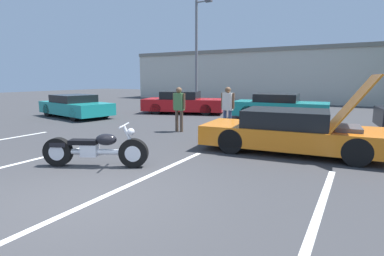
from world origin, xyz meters
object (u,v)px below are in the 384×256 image
light_pole (197,49)px  parked_car_mid_left_row (183,103)px  parked_car_left_row (75,106)px  spectator_near_motorcycle (228,105)px  spectator_midground (179,106)px  motorcycle (95,149)px  parked_car_mid_right_row (279,107)px  show_car_hood_open (293,132)px

light_pole → parked_car_mid_left_row: bearing=-72.4°
parked_car_left_row → spectator_near_motorcycle: 8.42m
spectator_midground → motorcycle: bearing=-81.1°
spectator_midground → parked_car_left_row: bearing=171.7°
parked_car_mid_right_row → spectator_midground: spectator_midground is taller
motorcycle → parked_car_mid_left_row: (-3.70, 9.90, 0.20)m
parked_car_mid_left_row → motorcycle: bearing=-87.8°
parked_car_mid_left_row → parked_car_mid_right_row: size_ratio=1.10×
motorcycle → spectator_midground: (-0.74, 4.71, 0.58)m
show_car_hood_open → spectator_midground: 4.47m
parked_car_mid_right_row → motorcycle: bearing=-104.1°
light_pole → parked_car_left_row: light_pole is taller
light_pole → spectator_midground: 10.56m
motorcycle → spectator_midground: bearing=73.0°
parked_car_mid_left_row → parked_car_left_row: 5.71m
parked_car_mid_left_row → parked_car_left_row: (-3.88, -4.19, -0.03)m
parked_car_mid_left_row → spectator_near_motorcycle: spectator_near_motorcycle is taller
parked_car_left_row → spectator_near_motorcycle: spectator_near_motorcycle is taller
parked_car_mid_right_row → spectator_near_motorcycle: size_ratio=2.67×
light_pole → spectator_midground: size_ratio=4.36×
motorcycle → parked_car_mid_right_row: bearing=54.2°
motorcycle → spectator_midground: size_ratio=1.34×
parked_car_left_row → parked_car_mid_right_row: bearing=34.5°
motorcycle → parked_car_left_row: bearing=117.0°
light_pole → show_car_hood_open: light_pole is taller
motorcycle → spectator_near_motorcycle: bearing=55.6°
parked_car_mid_right_row → parked_car_mid_left_row: bearing=174.5°
motorcycle → parked_car_mid_right_row: parked_car_mid_right_row is taller
parked_car_mid_right_row → light_pole: bearing=143.9°
parked_car_mid_left_row → parked_car_left_row: size_ratio=1.06×
spectator_near_motorcycle → show_car_hood_open: bearing=-36.8°
spectator_near_motorcycle → spectator_midground: spectator_near_motorcycle is taller
light_pole → show_car_hood_open: bearing=-50.6°
light_pole → show_car_hood_open: size_ratio=1.47×
light_pole → motorcycle: 15.19m
light_pole → spectator_near_motorcycle: bearing=-55.2°
spectator_midground → parked_car_mid_right_row: bearing=64.4°
show_car_hood_open → spectator_near_motorcycle: bearing=137.3°
parked_car_mid_left_row → spectator_midground: size_ratio=2.96×
light_pole → spectator_midground: (4.24, -9.20, -2.97)m
show_car_hood_open → spectator_near_motorcycle: show_car_hood_open is taller
show_car_hood_open → spectator_midground: (-4.29, 1.20, 0.41)m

